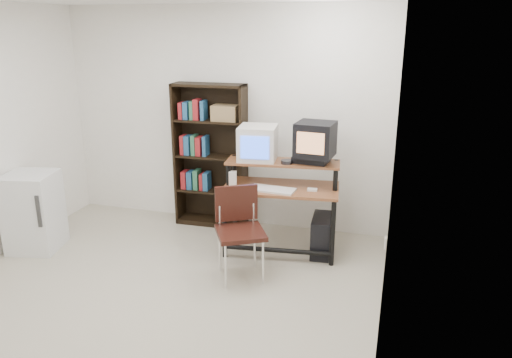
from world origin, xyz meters
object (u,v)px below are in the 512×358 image
(bookshelf, at_px, (211,154))
(pc_tower, at_px, (322,235))
(school_chair, at_px, (239,223))
(mini_fridge, at_px, (33,212))
(computer_desk, at_px, (281,190))
(crt_tv, at_px, (315,139))
(crt_monitor, at_px, (258,143))

(bookshelf, bearing_deg, pc_tower, -20.55)
(bookshelf, bearing_deg, school_chair, -59.57)
(pc_tower, distance_m, mini_fridge, 3.14)
(computer_desk, distance_m, crt_tv, 0.65)
(computer_desk, xyz_separation_m, mini_fridge, (-2.60, -0.72, -0.26))
(crt_monitor, distance_m, pc_tower, 1.20)
(bookshelf, bearing_deg, crt_monitor, -32.23)
(pc_tower, bearing_deg, computer_desk, 179.57)
(computer_desk, xyz_separation_m, bookshelf, (-1.00, 0.53, 0.20))
(school_chair, distance_m, bookshelf, 1.44)
(computer_desk, xyz_separation_m, pc_tower, (0.45, 0.03, -0.48))
(bookshelf, bearing_deg, mini_fridge, -143.60)
(school_chair, bearing_deg, crt_monitor, 63.22)
(computer_desk, xyz_separation_m, crt_tv, (0.32, 0.14, 0.54))
(crt_tv, bearing_deg, school_chair, -120.77)
(crt_tv, height_order, school_chair, crt_tv)
(crt_monitor, distance_m, school_chair, 0.98)
(crt_monitor, relative_size, pc_tower, 0.99)
(mini_fridge, bearing_deg, computer_desk, 3.31)
(bookshelf, bearing_deg, computer_desk, -29.29)
(computer_desk, xyz_separation_m, crt_monitor, (-0.29, 0.11, 0.47))
(crt_tv, bearing_deg, bookshelf, 168.90)
(school_chair, bearing_deg, computer_desk, 39.35)
(bookshelf, height_order, mini_fridge, bookshelf)
(crt_tv, relative_size, school_chair, 0.47)
(computer_desk, distance_m, school_chair, 0.72)
(crt_tv, relative_size, bookshelf, 0.24)
(pc_tower, relative_size, bookshelf, 0.26)
(computer_desk, relative_size, crt_monitor, 2.85)
(school_chair, relative_size, bookshelf, 0.51)
(computer_desk, bearing_deg, mini_fridge, -171.20)
(crt_monitor, height_order, school_chair, crt_monitor)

